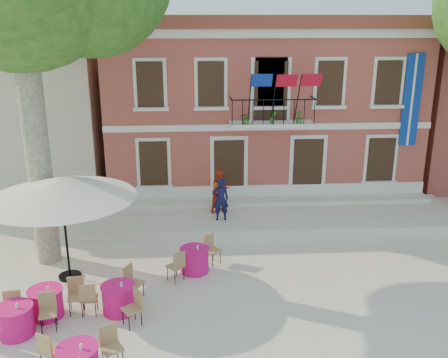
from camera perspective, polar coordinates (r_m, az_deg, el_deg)
ground at (r=15.10m, az=0.71°, el=-11.27°), size 90.00×90.00×0.00m
main_building at (r=23.62m, az=3.80°, el=9.06°), size 13.50×9.59×7.50m
neighbor_west at (r=25.94m, az=-22.86°, el=7.24°), size 9.40×9.40×6.40m
terrace at (r=19.21m, az=5.69°, el=-4.28°), size 14.00×3.40×0.30m
patio_umbrella at (r=14.74m, az=-18.15°, el=-0.99°), size 4.20×4.20×3.13m
pedestrian_navy at (r=18.13m, az=-0.38°, el=-2.33°), size 0.60×0.42×1.60m
pedestrian_orange at (r=18.91m, az=-0.42°, el=-1.37°), size 1.03×0.99×1.67m
cafe_table_0 at (r=13.62m, az=-11.96°, el=-13.09°), size 1.67×1.87×0.95m
cafe_table_2 at (r=13.47m, az=-22.74°, el=-14.60°), size 1.97×0.90×0.95m
cafe_table_3 at (r=13.94m, az=-19.67°, el=-13.08°), size 1.96×0.90×0.95m
cafe_table_4 at (r=15.29m, az=-3.37°, el=-9.11°), size 1.72×1.58×0.95m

